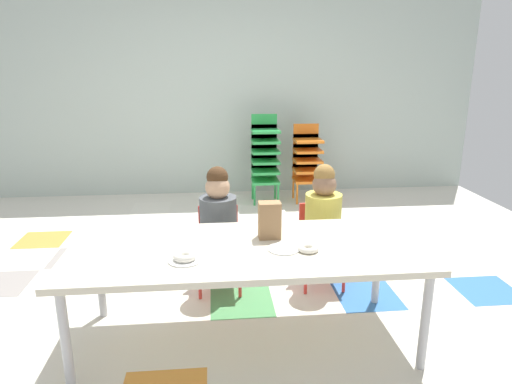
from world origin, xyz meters
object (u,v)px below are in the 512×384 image
(kid_chair_orange_stack, at_px, (307,158))
(paper_bag_brown, at_px, (270,220))
(paper_plate_near_edge, at_px, (185,260))
(donut_powdered_on_plate, at_px, (185,256))
(donut_powdered_loose, at_px, (308,248))
(kid_chair_green_stack, at_px, (265,154))
(craft_table, at_px, (247,254))
(seated_child_middle_seat, at_px, (323,215))
(seated_child_near_camera, at_px, (218,218))
(paper_plate_center_table, at_px, (284,249))

(kid_chair_orange_stack, bearing_deg, paper_bag_brown, -106.32)
(paper_plate_near_edge, height_order, donut_powdered_on_plate, donut_powdered_on_plate)
(donut_powdered_loose, bearing_deg, kid_chair_green_stack, 88.01)
(craft_table, bearing_deg, donut_powdered_loose, -16.04)
(seated_child_middle_seat, xyz_separation_m, kid_chair_green_stack, (-0.16, 2.20, 0.02))
(seated_child_near_camera, distance_m, kid_chair_green_stack, 2.28)
(kid_chair_orange_stack, xyz_separation_m, paper_plate_center_table, (-0.74, -2.91, 0.09))
(kid_chair_green_stack, height_order, donut_powdered_loose, kid_chair_green_stack)
(craft_table, bearing_deg, paper_plate_near_edge, -154.59)
(donut_powdered_on_plate, bearing_deg, kid_chair_orange_stack, 66.92)
(craft_table, xyz_separation_m, kid_chair_orange_stack, (0.94, 2.84, -0.04))
(paper_bag_brown, distance_m, donut_powdered_loose, 0.31)
(paper_bag_brown, relative_size, donut_powdered_on_plate, 1.79)
(seated_child_near_camera, bearing_deg, paper_plate_center_table, -63.40)
(seated_child_middle_seat, bearing_deg, seated_child_near_camera, 180.00)
(paper_plate_near_edge, relative_size, donut_powdered_on_plate, 1.47)
(seated_child_middle_seat, bearing_deg, paper_plate_center_table, -119.29)
(seated_child_near_camera, distance_m, paper_plate_center_table, 0.79)
(kid_chair_orange_stack, xyz_separation_m, donut_powdered_loose, (-0.61, -2.94, 0.10))
(kid_chair_orange_stack, bearing_deg, donut_powdered_loose, -101.69)
(donut_powdered_on_plate, bearing_deg, paper_bag_brown, 30.55)
(seated_child_middle_seat, relative_size, donut_powdered_loose, 7.98)
(kid_chair_green_stack, relative_size, kid_chair_orange_stack, 1.13)
(donut_powdered_on_plate, bearing_deg, paper_plate_center_table, 10.31)
(donut_powdered_on_plate, bearing_deg, seated_child_near_camera, 76.93)
(donut_powdered_on_plate, height_order, donut_powdered_loose, donut_powdered_on_plate)
(paper_plate_center_table, bearing_deg, donut_powdered_loose, -14.77)
(paper_plate_near_edge, distance_m, donut_powdered_loose, 0.67)
(seated_child_middle_seat, bearing_deg, paper_plate_near_edge, -139.34)
(kid_chair_green_stack, bearing_deg, donut_powdered_on_plate, -104.44)
(paper_plate_center_table, relative_size, donut_powdered_loose, 1.57)
(paper_plate_center_table, height_order, donut_powdered_on_plate, donut_powdered_on_plate)
(donut_powdered_loose, bearing_deg, craft_table, 163.96)
(kid_chair_orange_stack, bearing_deg, seated_child_middle_seat, -98.86)
(kid_chair_green_stack, bearing_deg, kid_chair_orange_stack, -0.02)
(kid_chair_orange_stack, height_order, donut_powdered_loose, kid_chair_orange_stack)
(paper_plate_near_edge, bearing_deg, donut_powdered_on_plate, 0.00)
(seated_child_middle_seat, distance_m, kid_chair_orange_stack, 2.23)
(seated_child_near_camera, height_order, donut_powdered_loose, seated_child_near_camera)
(donut_powdered_on_plate, bearing_deg, donut_powdered_loose, 5.43)
(craft_table, bearing_deg, seated_child_near_camera, 103.10)
(paper_plate_near_edge, xyz_separation_m, donut_powdered_on_plate, (0.00, 0.00, 0.02))
(seated_child_near_camera, distance_m, paper_bag_brown, 0.62)
(paper_plate_center_table, bearing_deg, kid_chair_green_stack, 85.42)
(seated_child_near_camera, distance_m, kid_chair_orange_stack, 2.46)
(kid_chair_orange_stack, xyz_separation_m, paper_plate_near_edge, (-1.28, -3.00, 0.09))
(kid_chair_orange_stack, bearing_deg, kid_chair_green_stack, 179.98)
(seated_child_near_camera, bearing_deg, kid_chair_orange_stack, 63.57)
(kid_chair_orange_stack, distance_m, paper_plate_center_table, 3.00)
(paper_plate_near_edge, height_order, donut_powdered_loose, donut_powdered_loose)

